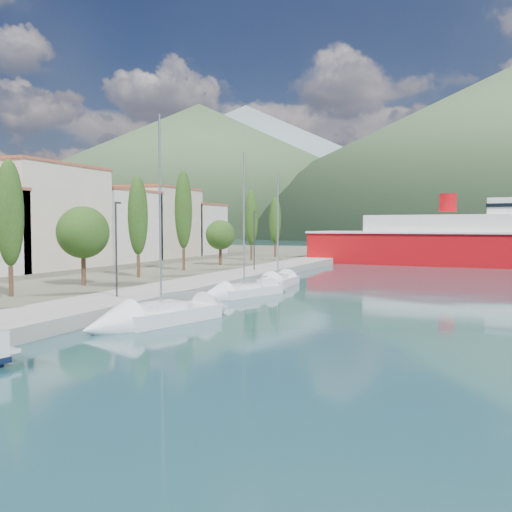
% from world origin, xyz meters
% --- Properties ---
extents(ground, '(1400.00, 1400.00, 0.00)m').
position_xyz_m(ground, '(0.00, 120.00, 0.00)').
color(ground, '#1D4047').
extents(quay, '(5.00, 88.00, 0.80)m').
position_xyz_m(quay, '(-9.00, 26.00, 0.40)').
color(quay, gray).
rests_on(quay, ground).
extents(town_buildings, '(9.20, 69.20, 11.30)m').
position_xyz_m(town_buildings, '(-32.00, 36.91, 5.57)').
color(town_buildings, beige).
rests_on(town_buildings, land_strip).
extents(tree_row, '(4.03, 62.29, 10.34)m').
position_xyz_m(tree_row, '(-15.94, 29.70, 5.68)').
color(tree_row, '#47301E').
rests_on(tree_row, land_strip).
extents(lamp_posts, '(0.15, 44.29, 6.06)m').
position_xyz_m(lamp_posts, '(-9.00, 13.93, 4.08)').
color(lamp_posts, '#2D2D33').
rests_on(lamp_posts, quay).
extents(sailboat_near, '(5.00, 8.96, 12.34)m').
position_xyz_m(sailboat_near, '(-4.09, 7.26, 0.33)').
color(sailboat_near, silver).
rests_on(sailboat_near, ground).
extents(sailboat_mid, '(4.87, 8.37, 11.71)m').
position_xyz_m(sailboat_mid, '(-4.53, 20.16, 0.29)').
color(sailboat_mid, silver).
rests_on(sailboat_mid, ground).
extents(sailboat_far, '(2.59, 7.46, 10.86)m').
position_xyz_m(sailboat_far, '(-3.99, 28.18, 0.31)').
color(sailboat_far, silver).
rests_on(sailboat_far, ground).
extents(ferry, '(52.53, 15.15, 10.29)m').
position_xyz_m(ferry, '(15.88, 64.04, 3.13)').
color(ferry, '#AD080E').
rests_on(ferry, ground).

